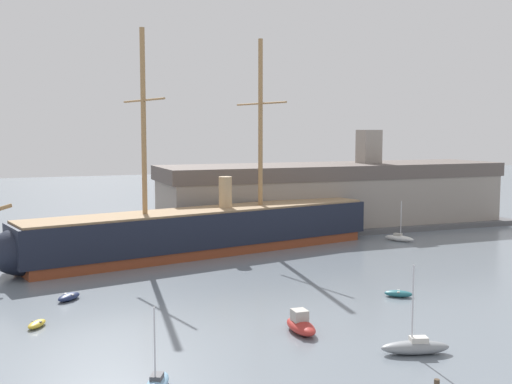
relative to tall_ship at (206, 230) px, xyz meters
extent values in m
cube|color=brown|center=(0.00, 0.00, -2.40)|extent=(46.94, 17.00, 1.21)
cube|color=black|center=(0.00, 0.00, 0.37)|extent=(48.90, 17.71, 4.33)
ellipsoid|color=black|center=(-21.76, -4.88, -0.24)|extent=(9.95, 8.30, 5.54)
ellipsoid|color=black|center=(21.76, 4.88, -0.24)|extent=(9.95, 8.30, 5.54)
cube|color=#9E7F5B|center=(0.00, 0.00, 2.66)|extent=(47.83, 16.93, 0.26)
cylinder|color=#A37A4C|center=(-8.28, -1.86, 13.79)|extent=(0.61, 0.61, 22.51)
cylinder|color=#A37A4C|center=(-8.28, -1.86, 16.49)|extent=(2.78, 11.41, 0.24)
cylinder|color=#A37A4C|center=(8.28, 1.86, 13.79)|extent=(0.61, 0.61, 22.51)
cylinder|color=#A37A4C|center=(8.28, 1.86, 16.49)|extent=(2.78, 11.41, 0.24)
cylinder|color=tan|center=(2.84, 0.64, 4.70)|extent=(1.73, 1.73, 4.33)
cube|color=#4C4C51|center=(-15.38, -40.74, -2.17)|extent=(1.07, 1.23, 0.41)
cylinder|color=silver|center=(-15.57, -41.11, 0.00)|extent=(0.10, 0.10, 4.75)
ellipsoid|color=gray|center=(3.24, -41.08, -2.54)|extent=(5.19, 2.86, 0.95)
cube|color=beige|center=(3.48, -41.15, -2.00)|extent=(1.43, 1.14, 0.50)
cylinder|color=silver|center=(3.00, -41.01, 0.61)|extent=(0.12, 0.12, 5.72)
ellipsoid|color=#B22D28|center=(-2.33, -33.76, -2.52)|extent=(1.91, 4.26, 0.98)
cube|color=#B2ADA3|center=(-2.32, -33.47, -1.74)|extent=(1.18, 1.32, 0.98)
ellipsoid|color=gold|center=(-21.79, -24.78, -2.75)|extent=(2.00, 2.41, 0.53)
cube|color=#4C4C51|center=(-21.79, -24.78, -2.55)|extent=(0.81, 0.61, 0.08)
ellipsoid|color=#236670|center=(10.99, -27.39, -2.70)|extent=(2.83, 2.49, 0.63)
cube|color=#B2ADA3|center=(10.99, -27.39, -2.46)|extent=(0.77, 0.94, 0.10)
ellipsoid|color=#1E284C|center=(-18.65, -17.23, -2.68)|extent=(2.78, 2.87, 0.66)
cube|color=beige|center=(-18.65, -17.23, -2.43)|extent=(0.93, 0.89, 0.10)
ellipsoid|color=silver|center=(28.50, -1.38, -2.59)|extent=(3.38, 4.52, 0.85)
cube|color=#B2ADA3|center=(28.39, -1.19, -2.11)|extent=(1.19, 1.33, 0.44)
cylinder|color=silver|center=(28.61, -1.58, 0.23)|extent=(0.11, 0.11, 5.12)
ellipsoid|color=#236670|center=(-2.79, 10.39, -2.72)|extent=(2.60, 1.50, 0.58)
cube|color=beige|center=(-2.79, 10.39, -2.50)|extent=(0.39, 0.93, 0.09)
cube|color=#565659|center=(25.49, 13.03, -2.61)|extent=(61.30, 16.69, 0.80)
cube|color=gray|center=(25.49, 13.03, 1.53)|extent=(55.73, 13.91, 7.48)
cube|color=#5B514C|center=(25.49, 13.03, 6.37)|extent=(56.85, 14.19, 2.21)
cube|color=gray|center=(31.94, 13.03, 10.22)|extent=(3.20, 3.20, 5.48)
camera|label=1|loc=(-23.28, -78.05, 12.99)|focal=44.53mm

